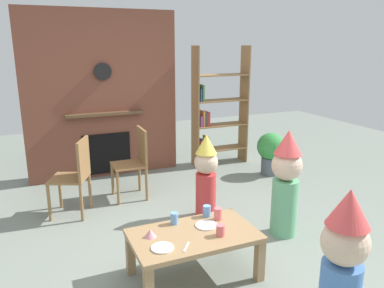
{
  "coord_description": "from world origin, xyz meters",
  "views": [
    {
      "loc": [
        -1.3,
        -2.96,
        1.93
      ],
      "look_at": [
        0.15,
        0.4,
        0.96
      ],
      "focal_mm": 35.54,
      "sensor_mm": 36.0,
      "label": 1
    }
  ],
  "objects_px": {
    "dining_chair_left": "(76,172)",
    "birthday_cake_slice": "(150,233)",
    "child_with_cone_hat": "(343,265)",
    "child_by_the_chairs": "(206,174)",
    "dining_chair_middle": "(135,159)",
    "paper_cup_center": "(207,211)",
    "paper_plate_rear": "(162,248)",
    "potted_plant_tall": "(271,150)",
    "paper_cup_near_right": "(220,230)",
    "bookshelf": "(216,112)",
    "paper_cup_far_left": "(218,214)",
    "coffee_table": "(194,240)",
    "paper_cup_near_left": "(174,218)",
    "paper_plate_front": "(206,225)",
    "child_in_pink": "(286,181)"
  },
  "relations": [
    {
      "from": "dining_chair_left",
      "to": "birthday_cake_slice",
      "type": "bearing_deg",
      "value": 127.16
    },
    {
      "from": "child_with_cone_hat",
      "to": "child_by_the_chairs",
      "type": "distance_m",
      "value": 2.06
    },
    {
      "from": "dining_chair_middle",
      "to": "paper_cup_center",
      "type": "bearing_deg",
      "value": 98.55
    },
    {
      "from": "paper_plate_rear",
      "to": "dining_chair_middle",
      "type": "bearing_deg",
      "value": 80.43
    },
    {
      "from": "child_with_cone_hat",
      "to": "potted_plant_tall",
      "type": "xyz_separation_m",
      "value": [
        1.53,
        2.98,
        -0.2
      ]
    },
    {
      "from": "paper_cup_near_right",
      "to": "paper_cup_center",
      "type": "distance_m",
      "value": 0.37
    },
    {
      "from": "bookshelf",
      "to": "paper_cup_far_left",
      "type": "bearing_deg",
      "value": -116.55
    },
    {
      "from": "paper_plate_rear",
      "to": "dining_chair_middle",
      "type": "height_order",
      "value": "dining_chair_middle"
    },
    {
      "from": "coffee_table",
      "to": "paper_cup_far_left",
      "type": "xyz_separation_m",
      "value": [
        0.3,
        0.15,
        0.12
      ]
    },
    {
      "from": "paper_cup_center",
      "to": "potted_plant_tall",
      "type": "bearing_deg",
      "value": 42.18
    },
    {
      "from": "paper_cup_center",
      "to": "paper_cup_far_left",
      "type": "distance_m",
      "value": 0.12
    },
    {
      "from": "paper_cup_near_left",
      "to": "child_with_cone_hat",
      "type": "xyz_separation_m",
      "value": [
        0.66,
        -1.26,
        0.12
      ]
    },
    {
      "from": "child_by_the_chairs",
      "to": "paper_plate_rear",
      "type": "bearing_deg",
      "value": -8.34
    },
    {
      "from": "paper_plate_front",
      "to": "potted_plant_tall",
      "type": "height_order",
      "value": "potted_plant_tall"
    },
    {
      "from": "bookshelf",
      "to": "paper_cup_far_left",
      "type": "distance_m",
      "value": 2.93
    },
    {
      "from": "potted_plant_tall",
      "to": "dining_chair_middle",
      "type": "bearing_deg",
      "value": -179.07
    },
    {
      "from": "dining_chair_left",
      "to": "paper_cup_far_left",
      "type": "bearing_deg",
      "value": 147.84
    },
    {
      "from": "paper_cup_near_left",
      "to": "birthday_cake_slice",
      "type": "xyz_separation_m",
      "value": [
        -0.26,
        -0.14,
        -0.02
      ]
    },
    {
      "from": "child_in_pink",
      "to": "child_with_cone_hat",
      "type": "bearing_deg",
      "value": 51.16
    },
    {
      "from": "coffee_table",
      "to": "child_with_cone_hat",
      "type": "xyz_separation_m",
      "value": [
        0.57,
        -1.04,
        0.23
      ]
    },
    {
      "from": "dining_chair_left",
      "to": "dining_chair_middle",
      "type": "height_order",
      "value": "same"
    },
    {
      "from": "paper_cup_near_right",
      "to": "paper_plate_rear",
      "type": "height_order",
      "value": "paper_cup_near_right"
    },
    {
      "from": "coffee_table",
      "to": "birthday_cake_slice",
      "type": "height_order",
      "value": "birthday_cake_slice"
    },
    {
      "from": "bookshelf",
      "to": "child_by_the_chairs",
      "type": "height_order",
      "value": "bookshelf"
    },
    {
      "from": "paper_plate_front",
      "to": "birthday_cake_slice",
      "type": "height_order",
      "value": "birthday_cake_slice"
    },
    {
      "from": "paper_cup_far_left",
      "to": "birthday_cake_slice",
      "type": "height_order",
      "value": "paper_cup_far_left"
    },
    {
      "from": "paper_cup_far_left",
      "to": "birthday_cake_slice",
      "type": "bearing_deg",
      "value": -174.38
    },
    {
      "from": "bookshelf",
      "to": "potted_plant_tall",
      "type": "xyz_separation_m",
      "value": [
        0.51,
        -0.81,
        -0.48
      ]
    },
    {
      "from": "paper_cup_near_right",
      "to": "potted_plant_tall",
      "type": "bearing_deg",
      "value": 47.03
    },
    {
      "from": "birthday_cake_slice",
      "to": "dining_chair_middle",
      "type": "bearing_deg",
      "value": 78.42
    },
    {
      "from": "paper_cup_near_right",
      "to": "bookshelf",
      "type": "bearing_deg",
      "value": 63.77
    },
    {
      "from": "child_in_pink",
      "to": "potted_plant_tall",
      "type": "height_order",
      "value": "child_in_pink"
    },
    {
      "from": "paper_cup_near_left",
      "to": "child_in_pink",
      "type": "xyz_separation_m",
      "value": [
        1.25,
        0.1,
        0.13
      ]
    },
    {
      "from": "child_with_cone_hat",
      "to": "dining_chair_middle",
      "type": "xyz_separation_m",
      "value": [
        -0.55,
        2.95,
        -0.06
      ]
    },
    {
      "from": "paper_plate_front",
      "to": "potted_plant_tall",
      "type": "distance_m",
      "value": 2.7
    },
    {
      "from": "paper_cup_near_right",
      "to": "paper_plate_rear",
      "type": "xyz_separation_m",
      "value": [
        -0.5,
        -0.0,
        -0.04
      ]
    },
    {
      "from": "dining_chair_left",
      "to": "bookshelf",
      "type": "bearing_deg",
      "value": -131.45
    },
    {
      "from": "paper_plate_front",
      "to": "child_with_cone_hat",
      "type": "distance_m",
      "value": 1.2
    },
    {
      "from": "paper_cup_near_left",
      "to": "potted_plant_tall",
      "type": "xyz_separation_m",
      "value": [
        2.19,
        1.72,
        -0.08
      ]
    },
    {
      "from": "bookshelf",
      "to": "dining_chair_middle",
      "type": "relative_size",
      "value": 2.11
    },
    {
      "from": "paper_plate_rear",
      "to": "potted_plant_tall",
      "type": "distance_m",
      "value": 3.19
    },
    {
      "from": "potted_plant_tall",
      "to": "paper_cup_near_right",
      "type": "bearing_deg",
      "value": -132.97
    },
    {
      "from": "dining_chair_left",
      "to": "potted_plant_tall",
      "type": "relative_size",
      "value": 1.39
    },
    {
      "from": "paper_cup_center",
      "to": "paper_cup_far_left",
      "type": "height_order",
      "value": "paper_cup_far_left"
    },
    {
      "from": "paper_cup_far_left",
      "to": "paper_plate_rear",
      "type": "xyz_separation_m",
      "value": [
        -0.62,
        -0.27,
        -0.05
      ]
    },
    {
      "from": "child_with_cone_hat",
      "to": "dining_chair_middle",
      "type": "distance_m",
      "value": 3.0
    },
    {
      "from": "paper_cup_near_left",
      "to": "paper_cup_center",
      "type": "height_order",
      "value": "same"
    },
    {
      "from": "bookshelf",
      "to": "dining_chair_middle",
      "type": "distance_m",
      "value": 1.82
    },
    {
      "from": "paper_cup_far_left",
      "to": "child_in_pink",
      "type": "distance_m",
      "value": 0.89
    },
    {
      "from": "child_with_cone_hat",
      "to": "potted_plant_tall",
      "type": "relative_size",
      "value": 1.68
    }
  ]
}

